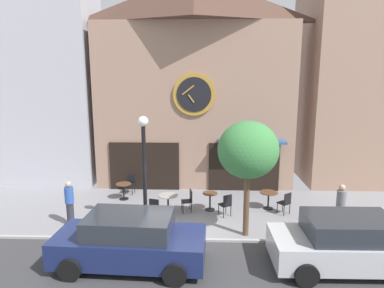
# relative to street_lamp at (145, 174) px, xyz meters

# --- Properties ---
(ground_plane) EXTENTS (27.64, 10.75, 0.13)m
(ground_plane) POSITION_rel_street_lamp_xyz_m (1.27, -0.91, -2.10)
(ground_plane) COLOR gray
(clock_building) EXTENTS (9.48, 3.59, 10.02)m
(clock_building) POSITION_rel_street_lamp_xyz_m (1.58, 5.62, 3.12)
(clock_building) COLOR #9E7A66
(clock_building) RESTS_ON ground_plane
(neighbor_building_left) EXTENTS (6.71, 3.18, 15.42)m
(neighbor_building_left) POSITION_rel_street_lamp_xyz_m (-6.79, 6.06, 5.63)
(neighbor_building_left) COLOR #B2B2BC
(neighbor_building_left) RESTS_ON ground_plane
(neighbor_building_right) EXTENTS (6.49, 4.97, 11.00)m
(neighbor_building_right) POSITION_rel_street_lamp_xyz_m (10.42, 6.95, 3.43)
(neighbor_building_right) COLOR #9E7A66
(neighbor_building_right) RESTS_ON ground_plane
(street_lamp) EXTENTS (0.36, 0.36, 4.08)m
(street_lamp) POSITION_rel_street_lamp_xyz_m (0.00, 0.00, 0.00)
(street_lamp) COLOR black
(street_lamp) RESTS_ON ground_plane
(street_tree) EXTENTS (2.02, 1.82, 3.97)m
(street_tree) POSITION_rel_street_lamp_xyz_m (3.50, -0.28, 0.91)
(street_tree) COLOR brown
(street_tree) RESTS_ON ground_plane
(cafe_table_rightmost) EXTENTS (0.67, 0.67, 0.72)m
(cafe_table_rightmost) POSITION_rel_street_lamp_xyz_m (-1.50, 3.03, -1.57)
(cafe_table_rightmost) COLOR black
(cafe_table_rightmost) RESTS_ON ground_plane
(cafe_table_near_door) EXTENTS (0.78, 0.78, 0.76)m
(cafe_table_near_door) POSITION_rel_street_lamp_xyz_m (0.63, 1.54, -1.51)
(cafe_table_near_door) COLOR black
(cafe_table_near_door) RESTS_ON ground_plane
(cafe_table_center) EXTENTS (0.61, 0.61, 0.73)m
(cafe_table_center) POSITION_rel_street_lamp_xyz_m (2.31, 1.91, -1.59)
(cafe_table_center) COLOR black
(cafe_table_center) RESTS_ON ground_plane
(cafe_table_leftmost) EXTENTS (0.74, 0.74, 0.72)m
(cafe_table_leftmost) POSITION_rel_street_lamp_xyz_m (4.72, 2.14, -1.55)
(cafe_table_leftmost) COLOR black
(cafe_table_leftmost) RESTS_ON ground_plane
(cafe_chair_mid_row) EXTENTS (0.48, 0.48, 0.90)m
(cafe_chair_mid_row) POSITION_rel_street_lamp_xyz_m (1.44, 1.71, -1.55)
(cafe_chair_mid_row) COLOR black
(cafe_chair_mid_row) RESTS_ON ground_plane
(cafe_chair_under_awning) EXTENTS (0.45, 0.45, 0.90)m
(cafe_chair_under_awning) POSITION_rel_street_lamp_xyz_m (-1.37, 3.85, -1.55)
(cafe_chair_under_awning) COLOR black
(cafe_chair_under_awning) RESTS_ON ground_plane
(cafe_chair_by_entrance) EXTENTS (0.48, 0.48, 0.90)m
(cafe_chair_by_entrance) POSITION_rel_street_lamp_xyz_m (0.22, 0.78, -1.55)
(cafe_chair_by_entrance) COLOR black
(cafe_chair_by_entrance) RESTS_ON ground_plane
(cafe_chair_facing_street) EXTENTS (0.55, 0.55, 0.90)m
(cafe_chair_facing_street) POSITION_rel_street_lamp_xyz_m (2.92, 1.30, -1.55)
(cafe_chair_facing_street) COLOR black
(cafe_chair_facing_street) RESTS_ON ground_plane
(cafe_chair_curbside) EXTENTS (0.56, 0.56, 0.90)m
(cafe_chair_curbside) POSITION_rel_street_lamp_xyz_m (5.28, 1.57, -1.55)
(cafe_chair_curbside) COLOR black
(cafe_chair_curbside) RESTS_ON ground_plane
(pedestrian_grey) EXTENTS (0.44, 0.44, 1.67)m
(pedestrian_grey) POSITION_rel_street_lamp_xyz_m (6.90, 0.29, -1.21)
(pedestrian_grey) COLOR #2D2D38
(pedestrian_grey) RESTS_ON ground_plane
(pedestrian_blue) EXTENTS (0.43, 0.43, 1.67)m
(pedestrian_blue) POSITION_rel_street_lamp_xyz_m (-2.84, 0.32, -1.21)
(pedestrian_blue) COLOR #2D2D38
(pedestrian_blue) RESTS_ON ground_plane
(parked_car_navy) EXTENTS (4.38, 2.19, 1.55)m
(parked_car_navy) POSITION_rel_street_lamp_xyz_m (-0.06, -2.31, -1.31)
(parked_car_navy) COLOR navy
(parked_car_navy) RESTS_ON ground_plane
(parked_car_silver) EXTENTS (4.32, 2.06, 1.55)m
(parked_car_silver) POSITION_rel_street_lamp_xyz_m (6.15, -2.26, -1.31)
(parked_car_silver) COLOR #B7BABF
(parked_car_silver) RESTS_ON ground_plane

